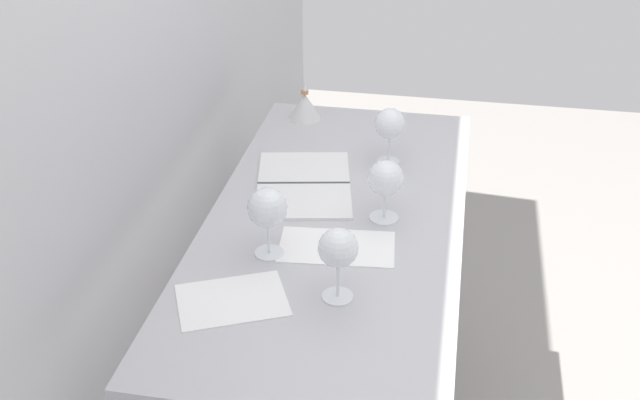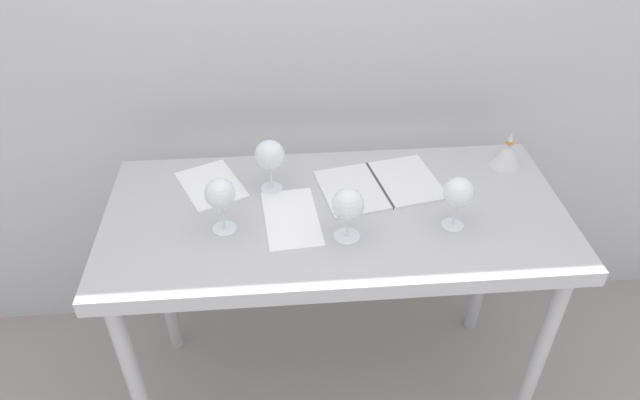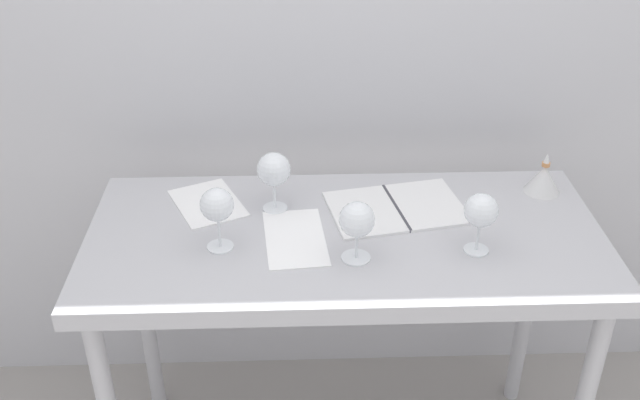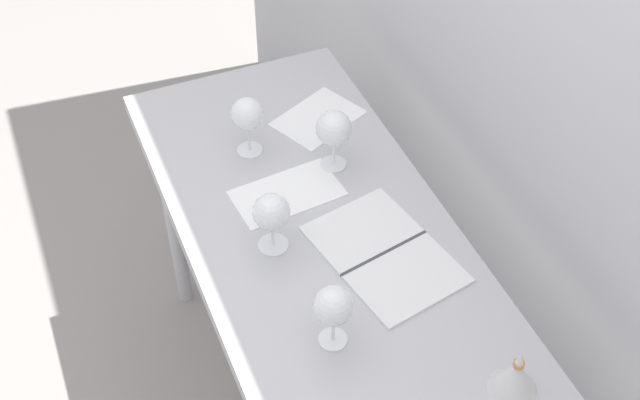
% 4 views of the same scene
% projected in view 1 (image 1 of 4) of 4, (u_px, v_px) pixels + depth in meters
% --- Properties ---
extents(back_wall, '(3.80, 0.04, 2.60)m').
position_uv_depth(back_wall, '(135.00, 57.00, 1.93)').
color(back_wall, silver).
rests_on(back_wall, ground_plane).
extents(steel_counter, '(1.40, 0.65, 0.90)m').
position_uv_depth(steel_counter, '(335.00, 252.00, 2.11)').
color(steel_counter, '#B4B4B9').
rests_on(steel_counter, ground_plane).
extents(wine_glass_near_right, '(0.09, 0.09, 0.17)m').
position_uv_depth(wine_glass_near_right, '(390.00, 125.00, 2.26)').
color(wine_glass_near_right, white).
rests_on(wine_glass_near_right, steel_counter).
extents(wine_glass_near_left, '(0.09, 0.09, 0.17)m').
position_uv_depth(wine_glass_near_left, '(338.00, 250.00, 1.70)').
color(wine_glass_near_left, white).
rests_on(wine_glass_near_left, steel_counter).
extents(wine_glass_far_left, '(0.09, 0.09, 0.17)m').
position_uv_depth(wine_glass_far_left, '(268.00, 209.00, 1.85)').
color(wine_glass_far_left, white).
rests_on(wine_glass_far_left, steel_counter).
extents(wine_glass_near_center, '(0.09, 0.09, 0.16)m').
position_uv_depth(wine_glass_near_center, '(386.00, 180.00, 2.00)').
color(wine_glass_near_center, white).
rests_on(wine_glass_near_center, steel_counter).
extents(open_notebook, '(0.42, 0.32, 0.01)m').
position_uv_depth(open_notebook, '(304.00, 184.00, 2.20)').
color(open_notebook, white).
rests_on(open_notebook, steel_counter).
extents(tasting_sheet_upper, '(0.18, 0.29, 0.00)m').
position_uv_depth(tasting_sheet_upper, '(337.00, 247.00, 1.93)').
color(tasting_sheet_upper, white).
rests_on(tasting_sheet_upper, steel_counter).
extents(tasting_sheet_lower, '(0.25, 0.29, 0.00)m').
position_uv_depth(tasting_sheet_lower, '(232.00, 300.00, 1.75)').
color(tasting_sheet_lower, white).
rests_on(tasting_sheet_lower, steel_counter).
extents(decanter_funnel, '(0.11, 0.11, 0.13)m').
position_uv_depth(decanter_funnel, '(305.00, 106.00, 2.57)').
color(decanter_funnel, silver).
rests_on(decanter_funnel, steel_counter).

